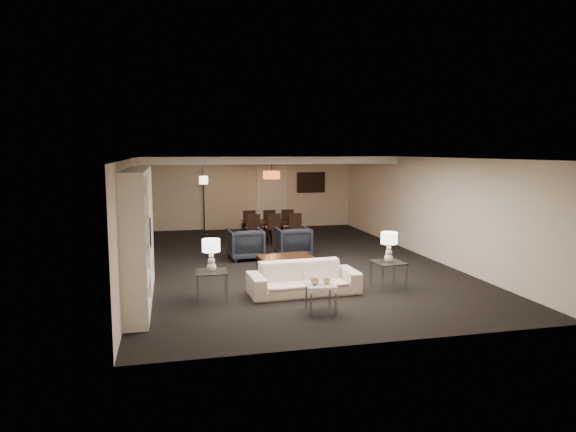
# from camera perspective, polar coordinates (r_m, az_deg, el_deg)

# --- Properties ---
(floor) EXTENTS (11.00, 11.00, 0.00)m
(floor) POSITION_cam_1_polar(r_m,az_deg,el_deg) (12.50, 0.00, -5.01)
(floor) COLOR black
(floor) RESTS_ON ground
(ceiling) EXTENTS (7.00, 11.00, 0.02)m
(ceiling) POSITION_cam_1_polar(r_m,az_deg,el_deg) (12.22, 0.00, 6.53)
(ceiling) COLOR silver
(ceiling) RESTS_ON ground
(wall_back) EXTENTS (7.00, 0.02, 2.50)m
(wall_back) POSITION_cam_1_polar(r_m,az_deg,el_deg) (17.67, -4.06, 2.68)
(wall_back) COLOR beige
(wall_back) RESTS_ON ground
(wall_front) EXTENTS (7.00, 0.02, 2.50)m
(wall_front) POSITION_cam_1_polar(r_m,az_deg,el_deg) (7.11, 10.15, -4.27)
(wall_front) COLOR beige
(wall_front) RESTS_ON ground
(wall_left) EXTENTS (0.02, 11.00, 2.50)m
(wall_left) POSITION_cam_1_polar(r_m,az_deg,el_deg) (12.00, -16.50, 0.23)
(wall_left) COLOR beige
(wall_left) RESTS_ON ground
(wall_right) EXTENTS (0.02, 11.00, 2.50)m
(wall_right) POSITION_cam_1_polar(r_m,az_deg,el_deg) (13.52, 14.60, 1.06)
(wall_right) COLOR beige
(wall_right) RESTS_ON ground
(ceiling_soffit) EXTENTS (7.00, 4.00, 0.20)m
(ceiling_soffit) POSITION_cam_1_polar(r_m,az_deg,el_deg) (15.65, -2.93, 6.32)
(ceiling_soffit) COLOR silver
(ceiling_soffit) RESTS_ON ceiling
(curtains) EXTENTS (1.50, 0.12, 2.40)m
(curtains) POSITION_cam_1_polar(r_m,az_deg,el_deg) (17.48, -6.93, 2.43)
(curtains) COLOR beige
(curtains) RESTS_ON wall_back
(door) EXTENTS (0.90, 0.05, 2.10)m
(door) POSITION_cam_1_polar(r_m,az_deg,el_deg) (17.78, -1.81, 2.08)
(door) COLOR silver
(door) RESTS_ON wall_back
(painting) EXTENTS (0.95, 0.04, 0.65)m
(painting) POSITION_cam_1_polar(r_m,az_deg,el_deg) (18.06, 2.56, 3.75)
(painting) COLOR #142D38
(painting) RESTS_ON wall_back
(media_unit) EXTENTS (0.38, 3.40, 2.35)m
(media_unit) POSITION_cam_1_polar(r_m,az_deg,el_deg) (9.43, -16.23, -2.08)
(media_unit) COLOR white
(media_unit) RESTS_ON wall_left
(pendant_light) EXTENTS (0.52, 0.52, 0.24)m
(pendant_light) POSITION_cam_1_polar(r_m,az_deg,el_deg) (15.72, -1.84, 4.58)
(pendant_light) COLOR #D8591E
(pendant_light) RESTS_ON ceiling_soffit
(sofa) EXTENTS (2.08, 0.89, 0.60)m
(sofa) POSITION_cam_1_polar(r_m,az_deg,el_deg) (9.63, 1.74, -6.92)
(sofa) COLOR beige
(sofa) RESTS_ON floor
(coffee_table) EXTENTS (1.19, 0.78, 0.40)m
(coffee_table) POSITION_cam_1_polar(r_m,az_deg,el_deg) (11.16, -0.38, -5.45)
(coffee_table) COLOR black
(coffee_table) RESTS_ON floor
(armchair_left) EXTENTS (0.86, 0.88, 0.76)m
(armchair_left) POSITION_cam_1_polar(r_m,az_deg,el_deg) (12.66, -4.74, -3.12)
(armchair_left) COLOR black
(armchair_left) RESTS_ON floor
(armchair_right) EXTENTS (0.82, 0.85, 0.76)m
(armchair_right) POSITION_cam_1_polar(r_m,az_deg,el_deg) (12.88, 0.55, -2.91)
(armchair_right) COLOR black
(armchair_right) RESTS_ON floor
(side_table_left) EXTENTS (0.59, 0.59, 0.52)m
(side_table_left) POSITION_cam_1_polar(r_m,az_deg,el_deg) (9.36, -8.46, -7.65)
(side_table_left) COLOR white
(side_table_left) RESTS_ON floor
(side_table_right) EXTENTS (0.59, 0.59, 0.52)m
(side_table_right) POSITION_cam_1_polar(r_m,az_deg,el_deg) (10.20, 11.07, -6.46)
(side_table_right) COLOR silver
(side_table_right) RESTS_ON floor
(table_lamp_left) EXTENTS (0.33, 0.33, 0.58)m
(table_lamp_left) POSITION_cam_1_polar(r_m,az_deg,el_deg) (9.23, -8.53, -4.33)
(table_lamp_left) COLOR silver
(table_lamp_left) RESTS_ON side_table_left
(table_lamp_right) EXTENTS (0.33, 0.33, 0.58)m
(table_lamp_right) POSITION_cam_1_polar(r_m,az_deg,el_deg) (10.08, 11.15, -3.41)
(table_lamp_right) COLOR #F2ECCC
(table_lamp_right) RESTS_ON side_table_right
(marble_table) EXTENTS (0.50, 0.50, 0.47)m
(marble_table) POSITION_cam_1_polar(r_m,az_deg,el_deg) (8.63, 3.64, -9.07)
(marble_table) COLOR white
(marble_table) RESTS_ON floor
(gold_gourd_a) EXTENTS (0.15, 0.15, 0.15)m
(gold_gourd_a) POSITION_cam_1_polar(r_m,az_deg,el_deg) (8.52, 3.00, -7.13)
(gold_gourd_a) COLOR tan
(gold_gourd_a) RESTS_ON marble_table
(gold_gourd_b) EXTENTS (0.13, 0.13, 0.13)m
(gold_gourd_b) POSITION_cam_1_polar(r_m,az_deg,el_deg) (8.57, 4.30, -7.10)
(gold_gourd_b) COLOR tan
(gold_gourd_b) RESTS_ON marble_table
(television) EXTENTS (1.05, 0.14, 0.60)m
(television) POSITION_cam_1_polar(r_m,az_deg,el_deg) (10.08, -15.84, -2.19)
(television) COLOR black
(television) RESTS_ON media_unit
(vase_blue) EXTENTS (0.18, 0.18, 0.19)m
(vase_blue) POSITION_cam_1_polar(r_m,az_deg,el_deg) (8.37, -16.60, -3.40)
(vase_blue) COLOR #253AA1
(vase_blue) RESTS_ON media_unit
(vase_amber) EXTENTS (0.15, 0.15, 0.16)m
(vase_amber) POSITION_cam_1_polar(r_m,az_deg,el_deg) (8.58, -16.61, 0.13)
(vase_amber) COLOR #CA8F43
(vase_amber) RESTS_ON media_unit
(floor_speaker) EXTENTS (0.13, 0.13, 1.05)m
(floor_speaker) POSITION_cam_1_polar(r_m,az_deg,el_deg) (11.69, -15.02, -3.49)
(floor_speaker) COLOR black
(floor_speaker) RESTS_ON floor
(dining_table) EXTENTS (1.69, 0.98, 0.59)m
(dining_table) POSITION_cam_1_polar(r_m,az_deg,el_deg) (15.19, -1.82, -1.69)
(dining_table) COLOR black
(dining_table) RESTS_ON floor
(chair_nl) EXTENTS (0.45, 0.45, 0.87)m
(chair_nl) POSITION_cam_1_polar(r_m,az_deg,el_deg) (14.43, -3.65, -1.61)
(chair_nl) COLOR black
(chair_nl) RESTS_ON floor
(chair_nm) EXTENTS (0.45, 0.45, 0.87)m
(chair_nm) POSITION_cam_1_polar(r_m,az_deg,el_deg) (14.54, -1.32, -1.53)
(chair_nm) COLOR black
(chair_nm) RESTS_ON floor
(chair_nr) EXTENTS (0.42, 0.42, 0.87)m
(chair_nr) POSITION_cam_1_polar(r_m,az_deg,el_deg) (14.67, 0.98, -1.45)
(chair_nr) COLOR black
(chair_nr) RESTS_ON floor
(chair_fl) EXTENTS (0.42, 0.42, 0.87)m
(chair_fl) POSITION_cam_1_polar(r_m,az_deg,el_deg) (15.70, -4.44, -0.89)
(chair_fl) COLOR black
(chair_fl) RESTS_ON floor
(chair_fm) EXTENTS (0.46, 0.46, 0.87)m
(chair_fm) POSITION_cam_1_polar(r_m,az_deg,el_deg) (15.80, -2.28, -0.82)
(chair_fm) COLOR black
(chair_fm) RESTS_ON floor
(chair_fr) EXTENTS (0.43, 0.43, 0.87)m
(chair_fr) POSITION_cam_1_polar(r_m,az_deg,el_deg) (15.92, -0.16, -0.75)
(chair_fr) COLOR black
(chair_fr) RESTS_ON floor
(floor_lamp) EXTENTS (0.32, 0.32, 1.87)m
(floor_lamp) POSITION_cam_1_polar(r_m,az_deg,el_deg) (16.30, -9.31, 1.11)
(floor_lamp) COLOR black
(floor_lamp) RESTS_ON floor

